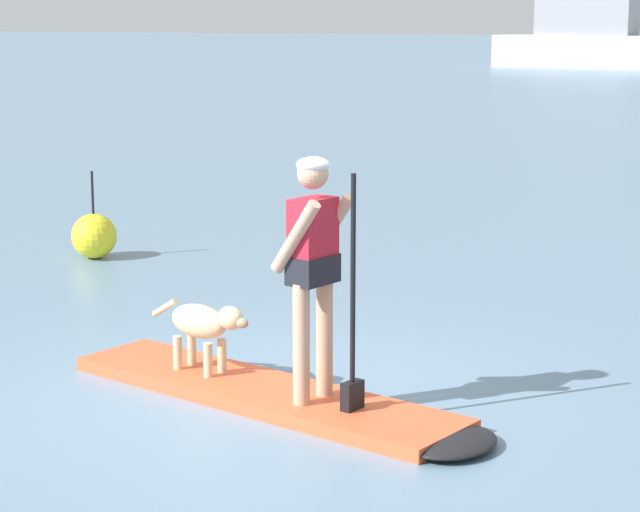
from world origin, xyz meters
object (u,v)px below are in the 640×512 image
object	(u,v)px
marker_buoy	(94,236)
person_paddler	(315,261)
moored_boat_far_port	(597,39)
dog	(204,324)
paddleboard	(286,399)

from	to	relation	value
marker_buoy	person_paddler	bearing A→B (deg)	-39.38
person_paddler	moored_boat_far_port	size ratio (longest dim) A/B	0.14
dog	paddleboard	bearing A→B (deg)	-13.27
person_paddler	marker_buoy	xyz separation A→B (m)	(-4.75, 3.90, -0.84)
paddleboard	dog	size ratio (longest dim) A/B	3.68
paddleboard	person_paddler	bearing A→B (deg)	-13.27
paddleboard	person_paddler	world-z (taller)	person_paddler
paddleboard	moored_boat_far_port	xyz separation A→B (m)	(-11.35, 61.07, 1.57)
paddleboard	moored_boat_far_port	bearing A→B (deg)	100.53
person_paddler	dog	distance (m)	1.26
dog	person_paddler	bearing A→B (deg)	-13.27
dog	moored_boat_far_port	xyz separation A→B (m)	(-10.55, 60.89, 1.15)
marker_buoy	moored_boat_far_port	bearing A→B (deg)	96.84
moored_boat_far_port	marker_buoy	distance (m)	57.67
dog	moored_boat_far_port	world-z (taller)	moored_boat_far_port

